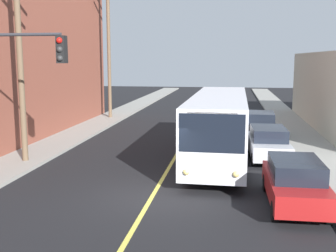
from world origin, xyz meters
TOP-DOWN VIEW (x-y plane):
  - ground_plane at (0.00, 0.00)m, footprint 120.00×120.00m
  - sidewalk_left at (-7.25, 10.00)m, footprint 2.50×90.00m
  - sidewalk_right at (7.25, 10.00)m, footprint 2.50×90.00m
  - lane_stripe_center at (0.00, 15.00)m, footprint 0.16×60.00m
  - city_bus at (2.20, 6.19)m, footprint 2.74×12.19m
  - parked_car_red at (4.97, -0.28)m, footprint 1.87×4.42m
  - parked_car_silver at (4.62, 6.40)m, footprint 1.95×4.46m
  - parked_car_black at (4.65, 12.36)m, footprint 1.95×4.46m
  - utility_pole_near at (-6.94, 3.81)m, footprint 2.40×0.28m
  - utility_pole_mid at (-7.22, 18.96)m, footprint 2.40×0.28m
  - traffic_signal_left_corner at (-5.41, 0.39)m, footprint 3.75×0.48m

SIDE VIEW (x-z plane):
  - ground_plane at x=0.00m, z-range 0.00..0.00m
  - lane_stripe_center at x=0.00m, z-range 0.00..0.01m
  - sidewalk_left at x=-7.25m, z-range 0.00..0.15m
  - sidewalk_right at x=7.25m, z-range 0.00..0.15m
  - parked_car_red at x=4.97m, z-range 0.03..1.65m
  - parked_car_silver at x=4.62m, z-range 0.03..1.65m
  - parked_car_black at x=4.65m, z-range 0.03..1.65m
  - city_bus at x=2.20m, z-range 0.22..3.42m
  - traffic_signal_left_corner at x=-5.41m, z-range 1.30..7.30m
  - utility_pole_near at x=-6.94m, z-range 0.65..10.75m
  - utility_pole_mid at x=-7.22m, z-range 0.67..11.78m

